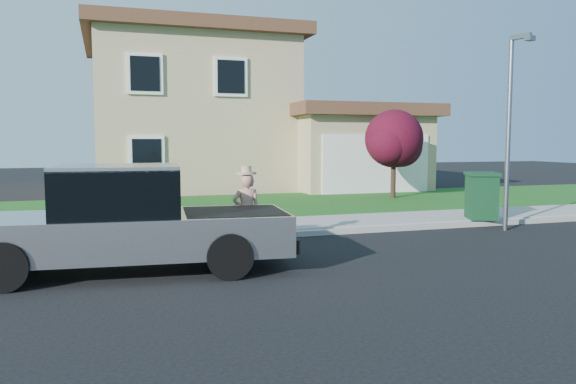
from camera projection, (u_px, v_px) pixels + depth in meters
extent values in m
plane|color=black|center=(330.00, 264.00, 9.83)|extent=(80.00, 80.00, 0.00)
cube|color=gray|center=(322.00, 232.00, 12.88)|extent=(40.00, 0.20, 0.12)
cube|color=gray|center=(305.00, 225.00, 13.92)|extent=(40.00, 2.00, 0.15)
cube|color=#184513|center=(258.00, 206.00, 18.18)|extent=(40.00, 7.00, 0.10)
cube|color=tan|center=(188.00, 118.00, 25.62)|extent=(8.00, 9.00, 6.40)
cube|color=tan|center=(345.00, 153.00, 24.95)|extent=(5.50, 6.00, 3.20)
cube|color=white|center=(376.00, 164.00, 22.12)|extent=(4.60, 0.12, 2.30)
cube|color=#4C2D1E|center=(187.00, 42.00, 25.31)|extent=(8.80, 9.80, 0.50)
cube|color=#4C2D1E|center=(345.00, 113.00, 24.78)|extent=(6.20, 6.80, 0.50)
cube|color=white|center=(145.00, 74.00, 20.51)|extent=(1.30, 0.10, 1.50)
cube|color=white|center=(231.00, 77.00, 21.50)|extent=(1.30, 0.10, 1.50)
cube|color=black|center=(147.00, 156.00, 20.78)|extent=(1.30, 0.10, 1.50)
cylinder|color=black|center=(3.00, 266.00, 8.00)|extent=(0.75, 0.34, 0.73)
cylinder|color=black|center=(30.00, 245.00, 9.64)|extent=(0.75, 0.34, 0.73)
cylinder|color=black|center=(230.00, 256.00, 8.73)|extent=(0.75, 0.34, 0.73)
cylinder|color=black|center=(219.00, 238.00, 10.36)|extent=(0.75, 0.34, 0.73)
cube|color=#AFB1B7|center=(129.00, 234.00, 9.17)|extent=(5.35, 2.29, 0.66)
cube|color=black|center=(119.00, 192.00, 9.08)|extent=(2.06, 1.87, 0.78)
cube|color=#AFB1B7|center=(118.00, 167.00, 9.04)|extent=(2.06, 1.87, 0.07)
cube|color=black|center=(234.00, 212.00, 9.53)|extent=(1.78, 1.70, 0.05)
cube|color=black|center=(285.00, 238.00, 9.77)|extent=(0.27, 1.74, 0.23)
cube|color=black|center=(80.00, 193.00, 9.88)|extent=(0.13, 0.21, 0.16)
imported|color=tan|center=(247.00, 212.00, 11.01)|extent=(0.59, 0.43, 1.52)
cylinder|color=tan|center=(246.00, 173.00, 10.94)|extent=(0.40, 0.40, 0.04)
cylinder|color=tan|center=(246.00, 169.00, 10.94)|extent=(0.20, 0.20, 0.14)
cylinder|color=black|center=(393.00, 178.00, 20.25)|extent=(0.18, 0.18, 1.45)
sphere|color=#450E1D|center=(394.00, 139.00, 20.12)|extent=(2.08, 2.08, 2.08)
sphere|color=#450E1D|center=(401.00, 146.00, 20.55)|extent=(1.54, 1.54, 1.54)
sphere|color=#450E1D|center=(388.00, 144.00, 19.77)|extent=(1.45, 1.45, 1.45)
cube|color=#0E331A|center=(481.00, 197.00, 14.40)|extent=(0.91, 0.98, 1.11)
cube|color=#0E331A|center=(482.00, 174.00, 14.35)|extent=(1.00, 1.06, 0.09)
cylinder|color=slate|center=(508.00, 136.00, 13.33)|extent=(0.11, 0.11, 4.56)
cube|color=slate|center=(521.00, 36.00, 12.94)|extent=(0.25, 0.51, 0.11)
cube|color=slate|center=(530.00, 38.00, 12.76)|extent=(0.27, 0.22, 0.11)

